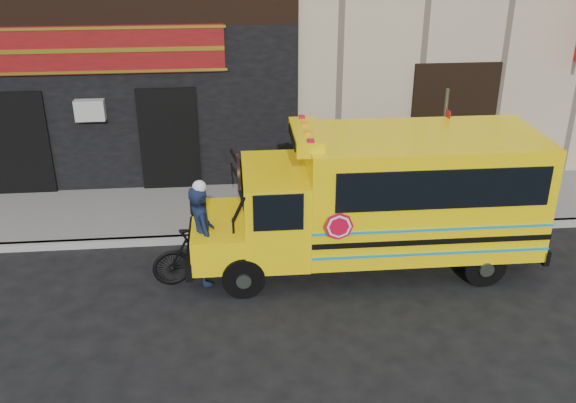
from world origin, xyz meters
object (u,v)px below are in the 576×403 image
(sign_pole, at_px, (441,158))
(bicycle, at_px, (202,254))
(school_bus, at_px, (385,196))
(cyclist, at_px, (202,237))

(sign_pole, xyz_separation_m, bicycle, (-5.04, -1.48, -1.24))
(school_bus, relative_size, sign_pole, 2.09)
(school_bus, distance_m, bicycle, 3.73)
(cyclist, bearing_deg, bicycle, -0.96)
(bicycle, bearing_deg, school_bus, -94.55)
(school_bus, xyz_separation_m, bicycle, (-3.60, -0.34, -0.93))
(school_bus, height_order, sign_pole, sign_pole)
(school_bus, height_order, bicycle, school_bus)
(bicycle, relative_size, cyclist, 0.97)
(school_bus, bearing_deg, sign_pole, 38.16)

